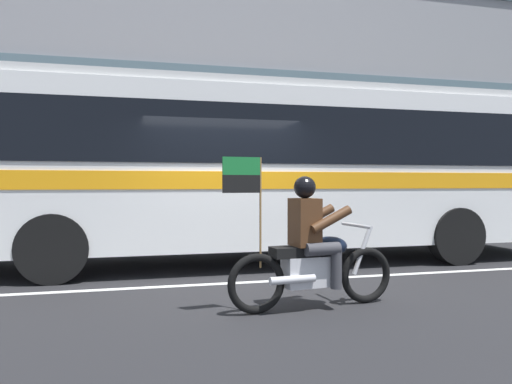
% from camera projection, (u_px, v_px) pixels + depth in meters
% --- Properties ---
extents(ground_plane, '(60.00, 60.00, 0.00)m').
position_uv_depth(ground_plane, '(224.00, 276.00, 7.70)').
color(ground_plane, black).
extents(sidewalk_curb, '(28.00, 3.80, 0.15)m').
position_uv_depth(sidewalk_curb, '(189.00, 237.00, 12.65)').
color(sidewalk_curb, '#A39E93').
rests_on(sidewalk_curb, ground_plane).
extents(lane_center_stripe, '(26.60, 0.14, 0.01)m').
position_uv_depth(lane_center_stripe, '(231.00, 283.00, 7.12)').
color(lane_center_stripe, silver).
rests_on(lane_center_stripe, ground_plane).
extents(office_building_facade, '(28.00, 0.89, 12.40)m').
position_uv_depth(office_building_facade, '(180.00, 29.00, 14.75)').
color(office_building_facade, gray).
rests_on(office_building_facade, ground_plane).
extents(transit_bus, '(11.73, 2.66, 3.22)m').
position_uv_depth(transit_bus, '(268.00, 162.00, 9.09)').
color(transit_bus, white).
rests_on(transit_bus, ground_plane).
extents(motorcycle_with_rider, '(2.19, 0.66, 1.78)m').
position_uv_depth(motorcycle_with_rider, '(312.00, 252.00, 5.69)').
color(motorcycle_with_rider, black).
rests_on(motorcycle_with_rider, ground_plane).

